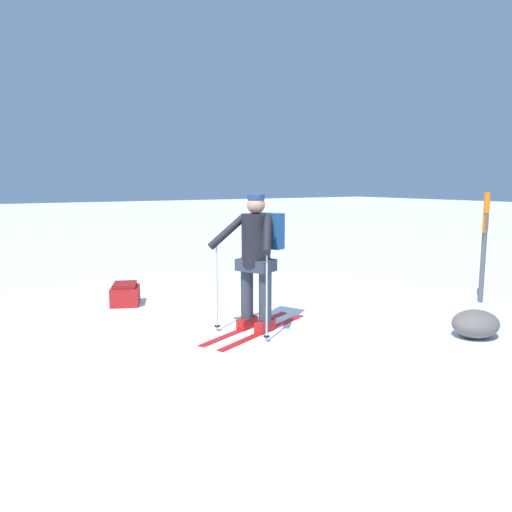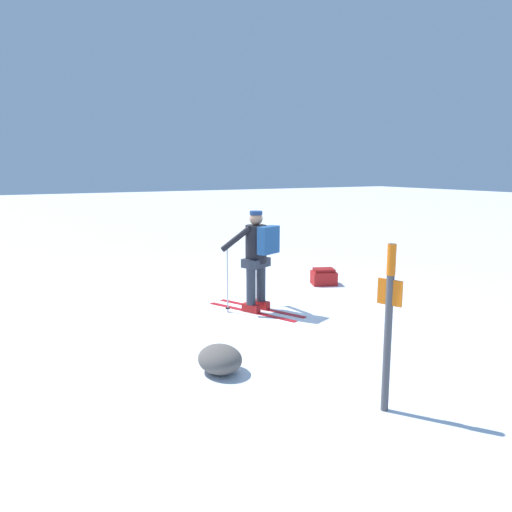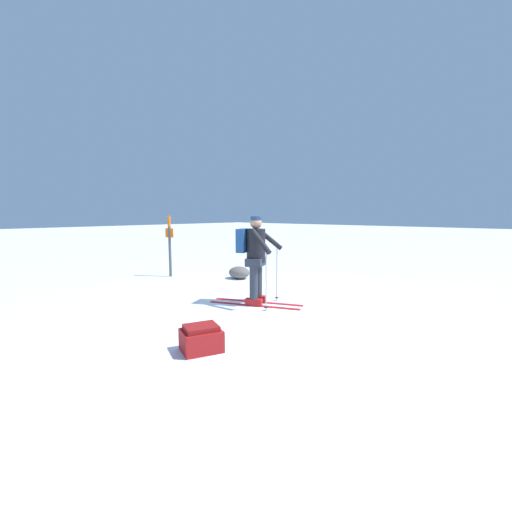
# 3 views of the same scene
# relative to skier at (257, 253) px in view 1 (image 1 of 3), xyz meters

# --- Properties ---
(ground_plane) EXTENTS (80.00, 80.00, 0.00)m
(ground_plane) POSITION_rel_skier_xyz_m (-0.19, 0.10, -0.93)
(ground_plane) COLOR white
(skier) EXTENTS (1.71, 1.05, 1.61)m
(skier) POSITION_rel_skier_xyz_m (0.00, 0.00, 0.00)
(skier) COLOR red
(skier) RESTS_ON ground_plane
(dropped_backpack) EXTENTS (0.54, 0.58, 0.32)m
(dropped_backpack) POSITION_rel_skier_xyz_m (-0.96, 2.05, -0.78)
(dropped_backpack) COLOR maroon
(dropped_backpack) RESTS_ON ground_plane
(trail_marker) EXTENTS (0.24, 0.10, 1.60)m
(trail_marker) POSITION_rel_skier_xyz_m (3.52, -0.59, 0.03)
(trail_marker) COLOR #4C4C51
(trail_marker) RESTS_ON ground_plane
(rock_boulder) EXTENTS (0.57, 0.48, 0.31)m
(rock_boulder) POSITION_rel_skier_xyz_m (1.94, -1.58, -0.77)
(rock_boulder) COLOR #5B5651
(rock_boulder) RESTS_ON ground_plane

